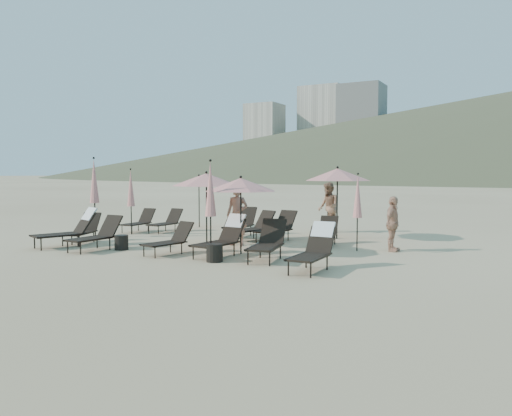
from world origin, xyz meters
The scene contains 28 objects.
ground centered at (0.00, 0.00, 0.00)m, with size 800.00×800.00×0.00m, color #D6BA8C.
hotel_skyline centered at (-93.62, 271.21, 24.18)m, with size 109.00×82.00×55.00m.
lounger_0 centered at (-4.40, -0.28, 0.56)m, with size 1.25×1.98×1.17m.
lounger_1 centered at (-3.13, -0.42, 0.46)m, with size 0.71×1.72×0.98m.
lounger_2 centered at (-0.79, 0.03, 0.40)m, with size 0.84×1.59×0.87m.
lounger_3 centered at (0.64, 0.51, 0.53)m, with size 0.81×1.82×1.10m.
lounger_4 centered at (2.02, 0.51, 0.47)m, with size 1.02×1.86×1.01m.
lounger_5 centered at (3.58, -0.15, 0.51)m, with size 0.67×1.74×1.07m.
lounger_6 centered at (-5.18, 3.68, 0.41)m, with size 0.64×1.53×0.87m.
lounger_7 centered at (-4.20, 4.09, 0.41)m, with size 0.63×1.53×0.87m.
lounger_8 centered at (-1.11, 4.46, 0.47)m, with size 0.88×1.82×1.00m.
lounger_9 centered at (-0.17, 3.69, 0.45)m, with size 1.16×1.80×0.97m.
lounger_10 centered at (0.62, 3.89, 0.46)m, with size 0.88×1.78×0.98m.
lounger_11 centered at (2.39, 3.76, 0.41)m, with size 0.85×1.60×0.87m.
lounger_12 centered at (-4.67, 0.45, 0.44)m, with size 1.13×1.74×0.94m.
umbrella_open_0 centered at (-0.86, 1.94, 2.04)m, with size 2.15×2.15×2.31m.
umbrella_open_1 centered at (0.91, 1.03, 1.93)m, with size 2.02×2.02×2.18m.
umbrella_open_2 centered at (-4.09, 6.11, 1.94)m, with size 2.04×2.04×2.20m.
umbrella_open_3 centered at (2.14, 5.44, 2.20)m, with size 2.31×2.31×2.48m.
umbrella_closed_0 centered at (0.61, -0.01, 1.82)m, with size 0.31×0.31×2.61m.
umbrella_closed_1 centered at (3.59, 3.09, 1.57)m, with size 0.26×0.26×2.26m.
umbrella_closed_2 centered at (-4.83, 2.88, 1.69)m, with size 0.28×0.28×2.42m.
umbrella_closed_3 centered at (-5.42, 1.70, 1.96)m, with size 0.33×0.33×2.81m.
side_table_0 centered at (-2.54, -0.02, 0.22)m, with size 0.40×0.40×0.43m, color black.
side_table_1 centered at (0.96, -0.37, 0.23)m, with size 0.42×0.42×0.45m, color black.
beachgoer_a centered at (0.00, 2.35, 0.94)m, with size 0.69×0.45×1.89m, color #AA735C.
beachgoer_b centered at (1.24, 6.99, 0.95)m, with size 0.93×0.72×1.91m, color #94684C.
beachgoer_c centered at (4.50, 3.51, 0.79)m, with size 0.93×0.39×1.59m, color tan.
Camera 1 is at (7.91, -10.83, 2.24)m, focal length 35.00 mm.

